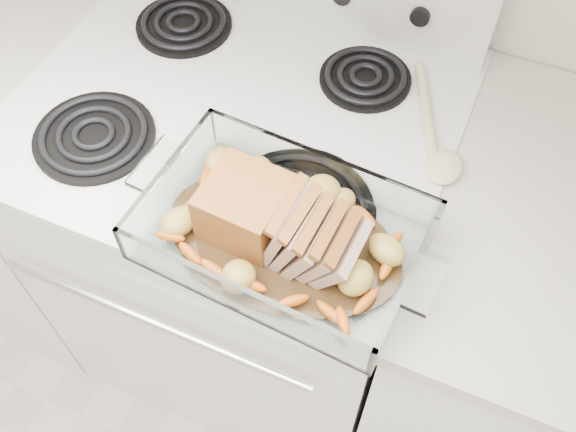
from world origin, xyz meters
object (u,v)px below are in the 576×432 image
at_px(electric_range, 248,242).
at_px(counter_left, 20,160).
at_px(pork_roast, 268,219).
at_px(counter_right, 526,350).
at_px(baking_dish, 283,237).

bearing_deg(electric_range, counter_left, -179.90).
bearing_deg(pork_roast, counter_right, 30.30).
xyz_separation_m(electric_range, counter_right, (0.66, -0.00, -0.02)).
relative_size(counter_left, pork_roast, 3.84).
bearing_deg(pork_roast, electric_range, 131.61).
xyz_separation_m(counter_left, pork_roast, (0.84, -0.23, 0.53)).
height_order(counter_left, pork_roast, pork_roast).
height_order(counter_left, baking_dish, baking_dish).
height_order(electric_range, counter_right, electric_range).
height_order(counter_right, baking_dish, baking_dish).
relative_size(electric_range, pork_roast, 4.60).
height_order(electric_range, pork_roast, electric_range).
relative_size(counter_left, counter_right, 1.00).
distance_m(counter_left, pork_roast, 1.02).
xyz_separation_m(electric_range, counter_left, (-0.67, -0.00, -0.02)).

